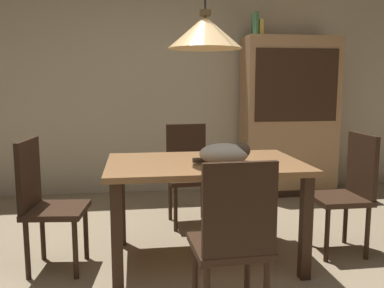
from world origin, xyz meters
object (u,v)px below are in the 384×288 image
at_px(book_green_slim, 255,25).
at_px(book_yellow_short, 259,28).
at_px(chair_right_side, 348,188).
at_px(chair_left_side, 45,199).
at_px(chair_near_front, 233,237).
at_px(pendant_lamp, 205,32).
at_px(hutch_bookcase, 288,120).
at_px(chair_far_back, 188,169).
at_px(cat_sleeping, 225,154).
at_px(dining_table, 204,175).

xyz_separation_m(book_green_slim, book_yellow_short, (0.05, 0.00, -0.04)).
bearing_deg(chair_right_side, chair_left_side, 179.80).
bearing_deg(chair_near_front, pendant_lamp, 90.23).
distance_m(pendant_lamp, hutch_bookcase, 2.34).
relative_size(chair_right_side, book_yellow_short, 4.65).
xyz_separation_m(chair_near_front, pendant_lamp, (-0.00, 0.88, 1.15)).
bearing_deg(chair_far_back, pendant_lamp, -89.68).
bearing_deg(chair_far_back, cat_sleeping, -82.89).
distance_m(chair_near_front, book_green_slim, 3.16).
bearing_deg(cat_sleeping, chair_right_side, 7.95).
height_order(chair_right_side, hutch_bookcase, hutch_bookcase).
bearing_deg(book_yellow_short, chair_right_side, -83.80).
xyz_separation_m(chair_near_front, book_green_slim, (0.88, 2.66, 1.47)).
bearing_deg(book_yellow_short, cat_sleeping, -112.97).
height_order(dining_table, chair_right_side, chair_right_side).
bearing_deg(cat_sleeping, hutch_bookcase, 57.99).
relative_size(cat_sleeping, pendant_lamp, 0.30).
height_order(dining_table, chair_far_back, chair_far_back).
height_order(chair_left_side, book_yellow_short, book_yellow_short).
distance_m(hutch_bookcase, book_green_slim, 1.17).
relative_size(dining_table, cat_sleeping, 3.53).
bearing_deg(chair_left_side, chair_near_front, -38.08).
bearing_deg(book_yellow_short, chair_near_front, -109.33).
distance_m(dining_table, book_green_slim, 2.39).
bearing_deg(hutch_bookcase, book_green_slim, 179.80).
bearing_deg(chair_near_front, chair_left_side, 141.92).
bearing_deg(chair_right_side, book_green_slim, 97.82).
bearing_deg(pendant_lamp, book_yellow_short, 62.26).
height_order(chair_far_back, chair_right_side, same).
height_order(chair_left_side, chair_near_front, same).
bearing_deg(cat_sleeping, chair_far_back, 97.11).
height_order(dining_table, hutch_bookcase, hutch_bookcase).
distance_m(chair_far_back, cat_sleeping, 1.07).
relative_size(dining_table, chair_far_back, 1.51).
distance_m(chair_far_back, chair_near_front, 1.76).
xyz_separation_m(pendant_lamp, hutch_bookcase, (1.32, 1.78, -0.77)).
bearing_deg(cat_sleeping, chair_left_side, 173.23).
bearing_deg(chair_near_front, book_yellow_short, 70.67).
relative_size(pendant_lamp, hutch_bookcase, 0.70).
xyz_separation_m(dining_table, hutch_bookcase, (1.32, 1.78, 0.24)).
bearing_deg(chair_left_side, hutch_bookcase, 35.84).
relative_size(book_green_slim, book_yellow_short, 1.30).
bearing_deg(hutch_bookcase, chair_near_front, -116.38).
xyz_separation_m(chair_far_back, chair_left_side, (-1.12, -0.87, 0.00)).
distance_m(chair_left_side, pendant_lamp, 1.61).
bearing_deg(dining_table, hutch_bookcase, 53.38).
distance_m(dining_table, chair_near_front, 0.89).
bearing_deg(pendant_lamp, dining_table, -100.62).
bearing_deg(chair_right_side, chair_far_back, 142.23).
bearing_deg(chair_far_back, chair_left_side, -142.24).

